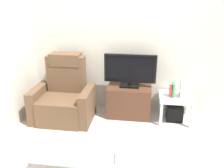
{
  "coord_description": "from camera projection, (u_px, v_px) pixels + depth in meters",
  "views": [
    {
      "loc": [
        0.16,
        -2.89,
        2.02
      ],
      "look_at": [
        -0.33,
        0.5,
        0.7
      ],
      "focal_mm": 38.11,
      "sensor_mm": 36.0,
      "label": 1
    }
  ],
  "objects": [
    {
      "name": "game_console",
      "position": [
        183.0,
        89.0,
        3.86
      ],
      "size": [
        0.07,
        0.2,
        0.27
      ],
      "primitive_type": "cube",
      "color": "white",
      "rests_on": "side_table"
    },
    {
      "name": "coffee_table",
      "position": [
        75.0,
        150.0,
        2.69
      ],
      "size": [
        0.9,
        0.6,
        0.39
      ],
      "color": "#B2C6C1",
      "rests_on": "ground"
    },
    {
      "name": "recliner_armchair",
      "position": [
        64.0,
        97.0,
        4.0
      ],
      "size": [
        0.98,
        0.78,
        1.08
      ],
      "rotation": [
        0.0,
        0.0,
        -0.15
      ],
      "color": "brown",
      "rests_on": "ground"
    },
    {
      "name": "tv_stand",
      "position": [
        129.0,
        101.0,
        4.11
      ],
      "size": [
        0.74,
        0.45,
        0.53
      ],
      "color": "#4C2D1E",
      "rests_on": "ground"
    },
    {
      "name": "side_table",
      "position": [
        176.0,
        100.0,
        3.93
      ],
      "size": [
        0.54,
        0.54,
        0.43
      ],
      "color": "silver",
      "rests_on": "ground"
    },
    {
      "name": "book_middle",
      "position": [
        173.0,
        90.0,
        3.86
      ],
      "size": [
        0.03,
        0.13,
        0.23
      ],
      "primitive_type": "cube",
      "color": "#388C4C",
      "rests_on": "side_table"
    },
    {
      "name": "book_leftmost",
      "position": [
        170.0,
        91.0,
        3.87
      ],
      "size": [
        0.03,
        0.11,
        0.19
      ],
      "primitive_type": "cube",
      "color": "red",
      "rests_on": "side_table"
    },
    {
      "name": "television",
      "position": [
        130.0,
        70.0,
        3.93
      ],
      "size": [
        0.86,
        0.2,
        0.56
      ],
      "color": "black",
      "rests_on": "tv_stand"
    },
    {
      "name": "subwoofer_box",
      "position": [
        174.0,
        112.0,
        4.01
      ],
      "size": [
        0.27,
        0.27,
        0.27
      ],
      "primitive_type": "cube",
      "color": "black",
      "rests_on": "ground"
    },
    {
      "name": "ground_plane",
      "position": [
        130.0,
        143.0,
        3.42
      ],
      "size": [
        6.4,
        6.4,
        0.0
      ],
      "primitive_type": "plane",
      "color": "#BCB2AD"
    },
    {
      "name": "cell_phone",
      "position": [
        82.0,
        146.0,
        2.7
      ],
      "size": [
        0.11,
        0.16,
        0.01
      ],
      "primitive_type": "cube",
      "rotation": [
        0.0,
        0.0,
        0.28
      ],
      "color": "#B7B7BC",
      "rests_on": "coffee_table"
    },
    {
      "name": "wall_back",
      "position": [
        137.0,
        39.0,
        4.0
      ],
      "size": [
        6.4,
        0.06,
        2.6
      ],
      "primitive_type": "cube",
      "color": "beige",
      "rests_on": "ground"
    }
  ]
}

